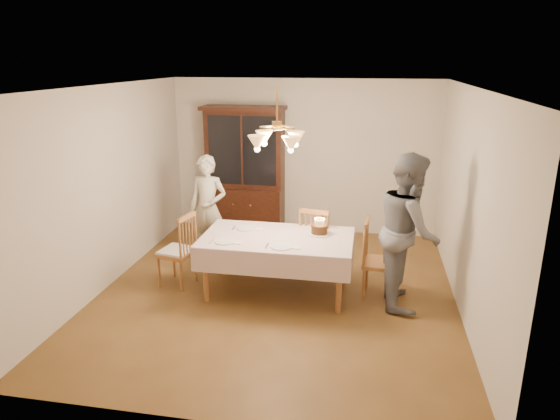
% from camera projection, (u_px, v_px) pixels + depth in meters
% --- Properties ---
extents(ground, '(5.00, 5.00, 0.00)m').
position_uv_depth(ground, '(277.00, 291.00, 6.51)').
color(ground, brown).
rests_on(ground, ground).
extents(room_shell, '(5.00, 5.00, 5.00)m').
position_uv_depth(room_shell, '(277.00, 173.00, 6.04)').
color(room_shell, white).
rests_on(room_shell, ground).
extents(dining_table, '(1.90, 1.10, 0.76)m').
position_uv_depth(dining_table, '(277.00, 242.00, 6.31)').
color(dining_table, brown).
rests_on(dining_table, ground).
extents(china_hutch, '(1.38, 0.54, 2.16)m').
position_uv_depth(china_hutch, '(245.00, 173.00, 8.49)').
color(china_hutch, black).
rests_on(china_hutch, ground).
extents(chair_far_side, '(0.50, 0.48, 1.00)m').
position_uv_depth(chair_far_side, '(317.00, 245.00, 6.90)').
color(chair_far_side, brown).
rests_on(chair_far_side, ground).
extents(chair_left_end, '(0.50, 0.51, 1.00)m').
position_uv_depth(chair_left_end, '(177.00, 253.00, 6.58)').
color(chair_left_end, brown).
rests_on(chair_left_end, ground).
extents(chair_right_end, '(0.45, 0.47, 1.00)m').
position_uv_depth(chair_right_end, '(379.00, 264.00, 6.26)').
color(chair_right_end, brown).
rests_on(chair_right_end, ground).
extents(elderly_woman, '(0.61, 0.43, 1.58)m').
position_uv_depth(elderly_woman, '(208.00, 209.00, 7.34)').
color(elderly_woman, beige).
rests_on(elderly_woman, ground).
extents(adult_in_grey, '(0.77, 0.96, 1.88)m').
position_uv_depth(adult_in_grey, '(408.00, 230.00, 5.97)').
color(adult_in_grey, slate).
rests_on(adult_in_grey, ground).
extents(birthday_cake, '(0.30, 0.30, 0.21)m').
position_uv_depth(birthday_cake, '(319.00, 230.00, 6.36)').
color(birthday_cake, white).
rests_on(birthday_cake, dining_table).
extents(place_setting_near_left, '(0.39, 0.24, 0.02)m').
position_uv_depth(place_setting_near_left, '(226.00, 242.00, 6.09)').
color(place_setting_near_left, white).
rests_on(place_setting_near_left, dining_table).
extents(place_setting_near_right, '(0.42, 0.27, 0.02)m').
position_uv_depth(place_setting_near_right, '(283.00, 246.00, 5.94)').
color(place_setting_near_right, white).
rests_on(place_setting_near_right, dining_table).
extents(place_setting_far_left, '(0.40, 0.25, 0.02)m').
position_uv_depth(place_setting_far_left, '(247.00, 228.00, 6.57)').
color(place_setting_far_left, white).
rests_on(place_setting_far_left, dining_table).
extents(chandelier, '(0.62, 0.62, 0.73)m').
position_uv_depth(chandelier, '(277.00, 140.00, 5.93)').
color(chandelier, '#BF8C3F').
rests_on(chandelier, ground).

